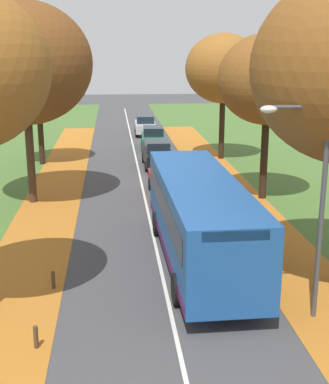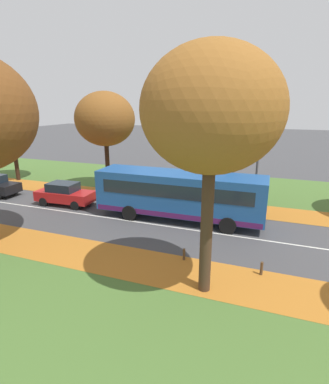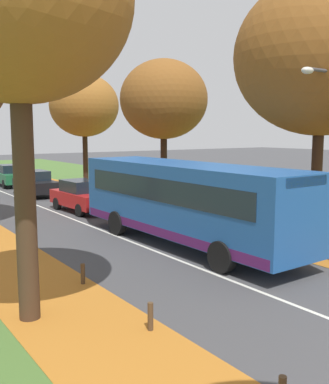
{
  "view_description": "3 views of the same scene",
  "coord_description": "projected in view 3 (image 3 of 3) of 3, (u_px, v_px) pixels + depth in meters",
  "views": [
    {
      "loc": [
        -1.52,
        -6.05,
        7.38
      ],
      "look_at": [
        0.55,
        15.19,
        1.55
      ],
      "focal_mm": 50.0,
      "sensor_mm": 36.0,
      "label": 1
    },
    {
      "loc": [
        -15.59,
        6.17,
        7.02
      ],
      "look_at": [
        -0.54,
        11.74,
        2.29
      ],
      "focal_mm": 28.0,
      "sensor_mm": 36.0,
      "label": 2
    },
    {
      "loc": [
        -8.47,
        -1.24,
        4.13
      ],
      "look_at": [
        1.65,
        13.13,
        1.75
      ],
      "focal_mm": 42.0,
      "sensor_mm": 36.0,
      "label": 3
    }
  ],
  "objects": [
    {
      "name": "tree_right_far",
      "position": [
        84.0,
        106.0,
        32.46
      ],
      "size": [
        5.0,
        5.0,
        8.23
      ],
      "color": "black",
      "rests_on": "ground"
    },
    {
      "name": "car_black_following",
      "position": [
        36.0,
        183.0,
        28.88
      ],
      "size": [
        1.82,
        4.22,
        1.62
      ],
      "color": "black",
      "rests_on": "ground"
    },
    {
      "name": "road_centre_line",
      "position": [
        59.0,
        214.0,
        22.59
      ],
      "size": [
        0.12,
        80.0,
        0.01
      ],
      "primitive_type": "cube",
      "color": "silver",
      "rests_on": "ground"
    },
    {
      "name": "leaf_litter_right",
      "position": [
        207.0,
        223.0,
        20.35
      ],
      "size": [
        2.8,
        60.0,
        0.0
      ],
      "primitive_type": "cube",
      "color": "#B26B23",
      "rests_on": "grass_verge_right"
    },
    {
      "name": "tree_right_near",
      "position": [
        322.0,
        57.0,
        15.89
      ],
      "size": [
        6.23,
        6.23,
        9.58
      ],
      "color": "#382619",
      "rests_on": "ground"
    },
    {
      "name": "grass_verge_right",
      "position": [
        200.0,
        198.0,
        27.84
      ],
      "size": [
        12.0,
        90.0,
        0.01
      ],
      "primitive_type": "cube",
      "color": "#476B2D",
      "rests_on": "ground"
    },
    {
      "name": "car_green_third_in_line",
      "position": [
        11.0,
        175.0,
        33.96
      ],
      "size": [
        1.94,
        4.28,
        1.62
      ],
      "color": "#1E6038",
      "rests_on": "ground"
    },
    {
      "name": "bollard_fourth",
      "position": [
        83.0,
        274.0,
        12.19
      ],
      "size": [
        0.12,
        0.12,
        0.57
      ],
      "primitive_type": "cylinder",
      "color": "#4C3823",
      "rests_on": "ground"
    },
    {
      "name": "car_red_lead",
      "position": [
        81.0,
        196.0,
        23.25
      ],
      "size": [
        1.92,
        4.27,
        1.62
      ],
      "color": "#B21919",
      "rests_on": "ground"
    },
    {
      "name": "bus",
      "position": [
        185.0,
        199.0,
        16.25
      ],
      "size": [
        2.78,
        10.44,
        2.98
      ],
      "color": "#1E5199",
      "rests_on": "ground"
    },
    {
      "name": "bollard_third",
      "position": [
        150.0,
        317.0,
        9.34
      ],
      "size": [
        0.12,
        0.12,
        0.61
      ],
      "primitive_type": "cylinder",
      "color": "#4C3823",
      "rests_on": "ground"
    },
    {
      "name": "tree_right_mid",
      "position": [
        164.0,
        100.0,
        24.53
      ],
      "size": [
        4.81,
        4.81,
        8.03
      ],
      "color": "black",
      "rests_on": "ground"
    }
  ]
}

